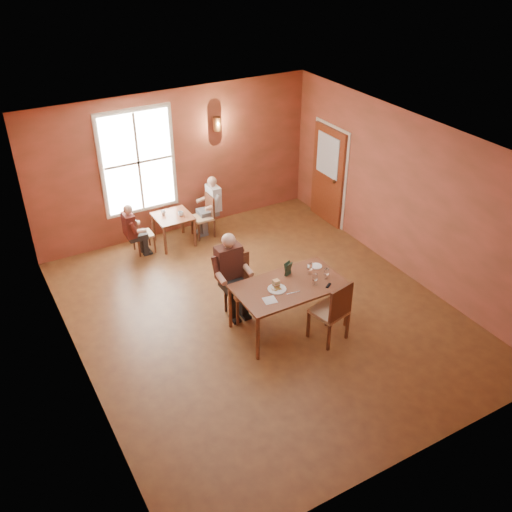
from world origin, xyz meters
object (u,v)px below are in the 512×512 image
chair_diner_main (243,288)px  second_table (174,229)px  diner_white (204,210)px  chair_diner_maroon (143,233)px  chair_empty (329,310)px  chair_diner_white (203,217)px  diner_maroon (141,228)px  main_table (289,306)px  diner_main (243,281)px

chair_diner_main → second_table: bearing=-88.5°
diner_white → chair_diner_maroon: size_ratio=1.49×
chair_empty → second_table: bearing=91.1°
chair_diner_white → chair_diner_main: bearing=168.5°
diner_maroon → main_table: bearing=19.9°
second_table → diner_maroon: diner_maroon is taller
chair_empty → second_table: 4.15m
chair_empty → diner_maroon: diner_maroon is taller
second_table → diner_maroon: bearing=180.0°
diner_white → diner_main: bearing=168.0°
second_table → diner_white: size_ratio=0.60×
chair_empty → diner_white: diner_white is taller
chair_diner_white → diner_maroon: (-1.33, 0.00, 0.10)m
chair_diner_maroon → main_table: bearing=19.5°
second_table → chair_diner_maroon: chair_diner_maroon is taller
chair_diner_maroon → chair_empty: bearing=21.8°
second_table → chair_diner_maroon: bearing=180.0°
diner_main → chair_empty: 1.49m
main_table → diner_main: (-0.50, 0.62, 0.30)m
diner_main → chair_empty: size_ratio=1.30×
diner_main → diner_white: 2.91m
diner_white → chair_diner_maroon: diner_white is taller
second_table → chair_diner_white: bearing=0.0°
main_table → second_table: (-0.58, 3.47, -0.09)m
chair_empty → chair_diner_white: (-0.31, 4.03, -0.10)m
chair_diner_maroon → diner_maroon: size_ratio=0.74×
diner_white → chair_diner_maroon: 1.34m
diner_main → chair_diner_maroon: bearing=-75.7°
diner_main → chair_diner_white: (0.57, 2.85, -0.26)m
main_table → diner_main: size_ratio=1.24×
chair_diner_main → diner_main: diner_main is taller
main_table → diner_white: bearing=88.3°
diner_maroon → second_table: bearing=90.0°
main_table → chair_diner_maroon: size_ratio=2.17×
chair_empty → main_table: bearing=112.5°
main_table → second_table: bearing=99.4°
diner_main → diner_maroon: 2.95m
diner_white → diner_maroon: (-1.36, 0.00, -0.06)m
diner_white → diner_maroon: bearing=90.0°
main_table → chair_empty: (0.39, -0.56, 0.13)m
diner_main → second_table: size_ratio=1.96×
chair_empty → chair_diner_white: 4.04m
diner_main → chair_diner_main: bearing=-90.0°
main_table → diner_maroon: diner_maroon is taller
main_table → chair_empty: 0.69m
main_table → chair_empty: bearing=-55.2°
chair_diner_white → chair_empty: bearing=-175.5°
second_table → diner_white: 0.74m
diner_main → chair_diner_white: 2.92m
chair_diner_maroon → chair_diner_white: bearing=90.0°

